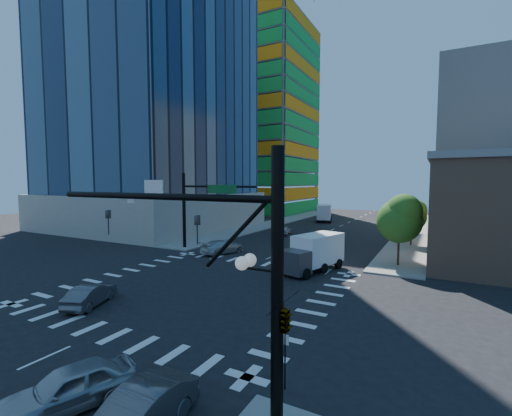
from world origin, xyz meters
The scene contains 19 objects.
ground centered at (0.00, 0.00, 0.00)m, with size 160.00×160.00×0.00m, color black.
road_markings centered at (0.00, 0.00, 0.01)m, with size 20.00×20.00×0.01m, color silver.
sidewalk_ne centered at (12.50, 40.00, 0.07)m, with size 5.00×60.00×0.15m, color gray.
sidewalk_nw centered at (-12.50, 40.00, 0.07)m, with size 5.00×60.00×0.15m, color gray.
office_tower centered at (-30.00, 25.00, 35.13)m, with size 30.00×30.00×71.00m.
construction_building centered at (-27.41, 61.93, 24.61)m, with size 25.16×34.50×70.60m.
signal_mast_se centered at (10.60, -11.50, 5.01)m, with size 10.51×2.48×9.00m.
signal_mast_nw centered at (-10.00, 11.50, 5.49)m, with size 10.20×0.40×9.00m.
tree_south centered at (12.63, 13.90, 4.69)m, with size 4.16×4.16×6.82m.
tree_north centered at (12.93, 25.90, 3.99)m, with size 3.54×3.52×5.78m.
no_parking_sign centered at (10.70, -9.00, 1.38)m, with size 0.30×0.06×2.20m.
car_nb_near centered at (4.37, -13.67, 0.77)m, with size 1.82×4.52×1.54m, color #A6A9AE.
car_nb_right centered at (7.61, -13.57, 0.76)m, with size 1.60×4.59×1.51m, color #4E4E53.
car_nb_far centered at (3.63, 21.27, 0.77)m, with size 2.56×5.55×1.54m, color black.
car_sb_near centered at (-5.70, 11.08, 0.76)m, with size 2.13×5.25×1.52m, color #BCBCBC.
car_sb_mid centered at (-4.93, 26.93, 0.72)m, with size 1.70×4.22×1.44m, color #9C9CA3.
car_sb_cross centered at (-4.15, -6.64, 0.70)m, with size 1.48×4.24×1.40m, color #4F4E53.
box_truck_near centered at (5.80, 8.29, 1.45)m, with size 4.33×6.75×3.28m.
box_truck_far centered at (-4.79, 46.99, 1.55)m, with size 4.43×7.16×3.49m.
Camera 1 is at (15.74, -20.78, 8.08)m, focal length 24.00 mm.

